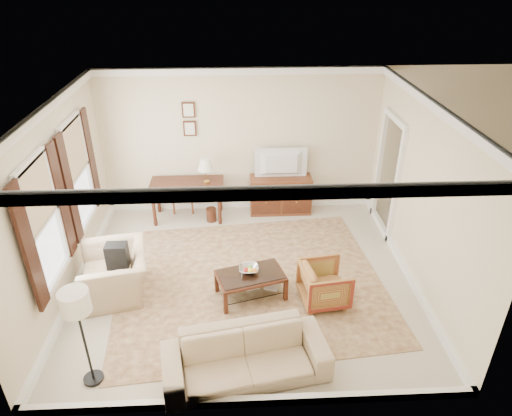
{
  "coord_description": "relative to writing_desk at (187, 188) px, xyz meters",
  "views": [
    {
      "loc": [
        -0.11,
        -6.08,
        4.69
      ],
      "look_at": [
        0.2,
        0.3,
        1.15
      ],
      "focal_mm": 32.0,
      "sensor_mm": 36.0,
      "label": 1
    }
  ],
  "objects": [
    {
      "name": "room_shell",
      "position": [
        1.08,
        -2.04,
        1.8
      ],
      "size": [
        5.51,
        5.01,
        2.91
      ],
      "color": "beige",
      "rests_on": "ground"
    },
    {
      "name": "annex_bedroom",
      "position": [
        5.57,
        -0.89,
        -0.33
      ],
      "size": [
        3.0,
        2.7,
        2.9
      ],
      "color": "beige",
      "rests_on": "ground"
    },
    {
      "name": "window_front",
      "position": [
        -1.62,
        -2.74,
        0.88
      ],
      "size": [
        0.12,
        1.56,
        1.8
      ],
      "primitive_type": null,
      "color": "#CCB284",
      "rests_on": "room_shell"
    },
    {
      "name": "window_rear",
      "position": [
        -1.62,
        -1.14,
        0.88
      ],
      "size": [
        0.12,
        1.56,
        1.8
      ],
      "primitive_type": null,
      "color": "#CCB284",
      "rests_on": "room_shell"
    },
    {
      "name": "doorway",
      "position": [
        3.79,
        -0.54,
        0.4
      ],
      "size": [
        0.1,
        1.12,
        2.25
      ],
      "primitive_type": null,
      "color": "white",
      "rests_on": "room_shell"
    },
    {
      "name": "rug",
      "position": [
        1.16,
        -2.16,
        -0.67
      ],
      "size": [
        4.59,
        4.04,
        0.01
      ],
      "primitive_type": "cube",
      "rotation": [
        0.0,
        0.0,
        0.1
      ],
      "color": "#5B301E",
      "rests_on": "room_shell"
    },
    {
      "name": "writing_desk",
      "position": [
        0.0,
        0.0,
        0.0
      ],
      "size": [
        1.44,
        0.72,
        0.78
      ],
      "color": "#492214",
      "rests_on": "room_shell"
    },
    {
      "name": "desk_chair",
      "position": [
        -0.13,
        0.35,
        -0.15
      ],
      "size": [
        0.49,
        0.49,
        1.05
      ],
      "primitive_type": null,
      "rotation": [
        0.0,
        0.0,
        0.09
      ],
      "color": "brown",
      "rests_on": "room_shell"
    },
    {
      "name": "desk_lamp",
      "position": [
        0.39,
        -0.0,
        0.36
      ],
      "size": [
        0.32,
        0.32,
        0.5
      ],
      "primitive_type": null,
      "color": "silver",
      "rests_on": "writing_desk"
    },
    {
      "name": "framed_prints",
      "position": [
        0.1,
        0.43,
        1.27
      ],
      "size": [
        0.25,
        0.04,
        0.68
      ],
      "primitive_type": null,
      "color": "#492214",
      "rests_on": "room_shell"
    },
    {
      "name": "sideboard",
      "position": [
        1.88,
        0.19,
        -0.29
      ],
      "size": [
        1.24,
        0.48,
        0.77
      ],
      "primitive_type": "cube",
      "color": "brown",
      "rests_on": "room_shell"
    },
    {
      "name": "tv",
      "position": [
        1.88,
        0.17,
        0.59
      ],
      "size": [
        1.0,
        0.57,
        0.13
      ],
      "primitive_type": "imported",
      "rotation": [
        0.0,
        0.0,
        3.14
      ],
      "color": "black",
      "rests_on": "sideboard"
    },
    {
      "name": "coffee_table",
      "position": [
        1.16,
        -2.51,
        -0.35
      ],
      "size": [
        1.14,
        0.85,
        0.43
      ],
      "rotation": [
        0.0,
        0.0,
        0.28
      ],
      "color": "#492214",
      "rests_on": "room_shell"
    },
    {
      "name": "fruit_bowl",
      "position": [
        1.14,
        -2.44,
        -0.19
      ],
      "size": [
        0.42,
        0.42,
        0.1
      ],
      "primitive_type": "imported",
      "color": "silver",
      "rests_on": "coffee_table"
    },
    {
      "name": "book_a",
      "position": [
        1.06,
        -2.46,
        -0.5
      ],
      "size": [
        0.28,
        0.1,
        0.38
      ],
      "primitive_type": "imported",
      "rotation": [
        0.0,
        0.0,
        0.22
      ],
      "color": "brown",
      "rests_on": "coffee_table"
    },
    {
      "name": "book_b",
      "position": [
        1.4,
        -2.43,
        -0.51
      ],
      "size": [
        0.27,
        0.11,
        0.38
      ],
      "primitive_type": "imported",
      "rotation": [
        0.0,
        0.0,
        -0.32
      ],
      "color": "brown",
      "rests_on": "coffee_table"
    },
    {
      "name": "striped_armchair",
      "position": [
        2.28,
        -2.68,
        -0.32
      ],
      "size": [
        0.73,
        0.77,
        0.71
      ],
      "primitive_type": "imported",
      "rotation": [
        0.0,
        0.0,
        1.71
      ],
      "color": "maroon",
      "rests_on": "room_shell"
    },
    {
      "name": "club_armchair",
      "position": [
        -0.94,
        -2.31,
        -0.18
      ],
      "size": [
        0.95,
        1.25,
        0.98
      ],
      "primitive_type": "imported",
      "rotation": [
        0.0,
        0.0,
        -1.36
      ],
      "color": "tan",
      "rests_on": "room_shell"
    },
    {
      "name": "backpack",
      "position": [
        -0.85,
        -2.34,
        0.07
      ],
      "size": [
        0.26,
        0.34,
        0.4
      ],
      "primitive_type": "cube",
      "rotation": [
        0.0,
        0.0,
        -1.69
      ],
      "color": "black",
      "rests_on": "club_armchair"
    },
    {
      "name": "sofa",
      "position": [
        1.04,
        -4.04,
        -0.27
      ],
      "size": [
        2.14,
        0.97,
        0.81
      ],
      "primitive_type": "imported",
      "rotation": [
        0.0,
        0.0,
        0.18
      ],
      "color": "tan",
      "rests_on": "room_shell"
    },
    {
      "name": "floor_lamp",
      "position": [
        -0.88,
        -4.04,
        0.49
      ],
      "size": [
        0.35,
        0.35,
        1.41
      ],
      "color": "black",
      "rests_on": "room_shell"
    }
  ]
}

